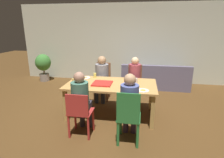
# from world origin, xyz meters

# --- Properties ---
(ground_plane) EXTENTS (20.00, 20.00, 0.00)m
(ground_plane) POSITION_xyz_m (0.00, 0.00, 0.00)
(ground_plane) COLOR #533719
(back_wall) EXTENTS (7.73, 0.12, 2.74)m
(back_wall) POSITION_xyz_m (0.00, 2.83, 1.37)
(back_wall) COLOR beige
(back_wall) RESTS_ON ground
(dining_table) EXTENTS (1.96, 1.07, 0.75)m
(dining_table) POSITION_xyz_m (0.00, 0.00, 0.67)
(dining_table) COLOR tan
(dining_table) RESTS_ON ground
(chair_0) EXTENTS (0.41, 0.46, 0.99)m
(chair_0) POSITION_xyz_m (-0.41, 1.01, 0.52)
(chair_0) COLOR #905B39
(chair_0) RESTS_ON ground
(person_0) EXTENTS (0.35, 0.55, 1.21)m
(person_0) POSITION_xyz_m (-0.41, 0.86, 0.72)
(person_0) COLOR #323A4D
(person_0) RESTS_ON ground
(chair_1) EXTENTS (0.42, 0.38, 0.86)m
(chair_1) POSITION_xyz_m (-0.41, -0.94, 0.48)
(chair_1) COLOR #AF2E2B
(chair_1) RESTS_ON ground
(person_1) EXTENTS (0.31, 0.48, 1.21)m
(person_1) POSITION_xyz_m (-0.41, -0.82, 0.71)
(person_1) COLOR #302E38
(person_1) RESTS_ON ground
(chair_2) EXTENTS (0.39, 0.43, 0.97)m
(chair_2) POSITION_xyz_m (0.47, -1.02, 0.50)
(chair_2) COLOR #2B7538
(chair_2) RESTS_ON ground
(person_2) EXTENTS (0.31, 0.47, 1.23)m
(person_2) POSITION_xyz_m (0.47, -0.88, 0.72)
(person_2) COLOR #432D49
(person_2) RESTS_ON ground
(chair_3) EXTENTS (0.39, 0.45, 0.98)m
(chair_3) POSITION_xyz_m (0.47, 0.95, 0.50)
(chair_3) COLOR brown
(chair_3) RESTS_ON ground
(person_3) EXTENTS (0.30, 0.48, 1.21)m
(person_3) POSITION_xyz_m (0.47, 0.80, 0.71)
(person_3) COLOR #343E48
(person_3) RESTS_ON ground
(pizza_box_0) EXTENTS (0.41, 0.41, 0.03)m
(pizza_box_0) POSITION_xyz_m (-0.19, -0.07, 0.76)
(pizza_box_0) COLOR red
(pizza_box_0) RESTS_ON dining_table
(plate_0) EXTENTS (0.25, 0.25, 0.03)m
(plate_0) POSITION_xyz_m (-0.70, 0.32, 0.76)
(plate_0) COLOR white
(plate_0) RESTS_ON dining_table
(plate_1) EXTENTS (0.24, 0.24, 0.03)m
(plate_1) POSITION_xyz_m (0.69, -0.36, 0.76)
(plate_1) COLOR white
(plate_1) RESTS_ON dining_table
(drinking_glass_0) EXTENTS (0.07, 0.07, 0.12)m
(drinking_glass_0) POSITION_xyz_m (-0.48, 0.40, 0.81)
(drinking_glass_0) COLOR #DCCD5D
(drinking_glass_0) RESTS_ON dining_table
(drinking_glass_1) EXTENTS (0.06, 0.06, 0.14)m
(drinking_glass_1) POSITION_xyz_m (0.54, 0.04, 0.82)
(drinking_glass_1) COLOR silver
(drinking_glass_1) RESTS_ON dining_table
(drinking_glass_2) EXTENTS (0.07, 0.07, 0.14)m
(drinking_glass_2) POSITION_xyz_m (-0.77, -0.22, 0.82)
(drinking_glass_2) COLOR #E3C366
(drinking_glass_2) RESTS_ON dining_table
(couch) EXTENTS (2.15, 0.77, 0.80)m
(couch) POSITION_xyz_m (1.08, 2.14, 0.28)
(couch) COLOR slate
(couch) RESTS_ON ground
(potted_plant) EXTENTS (0.55, 0.55, 1.00)m
(potted_plant) POSITION_xyz_m (-2.92, 2.26, 0.61)
(potted_plant) COLOR gray
(potted_plant) RESTS_ON ground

